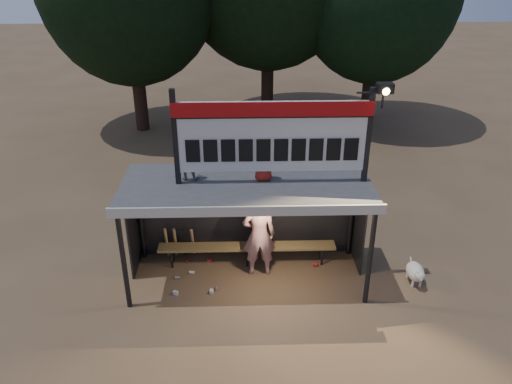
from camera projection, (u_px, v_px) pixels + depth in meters
ground at (247, 277)px, 10.98m from camera, size 80.00×80.00×0.00m
player at (259, 235)px, 10.72m from camera, size 0.73×0.50×1.95m
child_a at (187, 158)px, 9.89m from camera, size 0.46×0.37×0.89m
child_b at (263, 158)px, 9.85m from camera, size 0.46×0.31×0.92m
dugout_shelter at (247, 198)px, 10.38m from camera, size 5.10×2.08×2.32m
scoreboard_assembly at (275, 134)px, 9.51m from camera, size 4.10×0.27×1.99m
bench at (247, 247)px, 11.28m from camera, size 4.00×0.35×0.48m
dog at (416, 272)px, 10.68m from camera, size 0.36×0.81×0.49m
bats at (180, 242)px, 11.48m from camera, size 0.67×0.35×0.84m
litter at (212, 276)px, 10.97m from camera, size 3.20×1.32×0.08m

